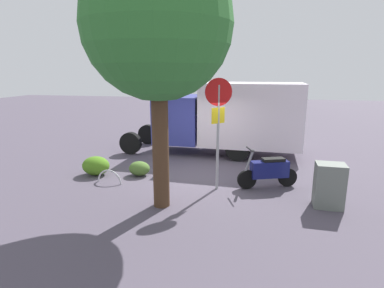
% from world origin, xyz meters
% --- Properties ---
extents(ground_plane, '(60.00, 60.00, 0.00)m').
position_xyz_m(ground_plane, '(0.00, 0.00, 0.00)').
color(ground_plane, '#4E4654').
extents(box_truck_near, '(7.26, 2.47, 2.90)m').
position_xyz_m(box_truck_near, '(-0.67, -3.07, 1.60)').
color(box_truck_near, black).
rests_on(box_truck_near, ground).
extents(motorcycle, '(1.74, 0.82, 1.20)m').
position_xyz_m(motorcycle, '(-2.24, 0.53, 0.52)').
color(motorcycle, black).
rests_on(motorcycle, ground).
extents(stop_sign, '(0.71, 0.33, 3.17)m').
position_xyz_m(stop_sign, '(-0.77, 0.93, 2.12)').
color(stop_sign, '#9E9EA3').
rests_on(stop_sign, ground).
extents(street_tree, '(3.42, 3.42, 6.06)m').
position_xyz_m(street_tree, '(0.47, 2.36, 4.32)').
color(street_tree, '#47301E').
rests_on(street_tree, ground).
extents(utility_cabinet, '(0.72, 0.56, 1.13)m').
position_xyz_m(utility_cabinet, '(-3.66, 1.61, 0.56)').
color(utility_cabinet, slate).
rests_on(utility_cabinet, ground).
extents(bike_rack_hoop, '(0.85, 0.17, 0.85)m').
position_xyz_m(bike_rack_hoop, '(2.51, 1.11, 0.00)').
color(bike_rack_hoop, '#B7B7BC').
rests_on(bike_rack_hoop, ground).
extents(shrub_near_sign, '(0.90, 0.74, 0.62)m').
position_xyz_m(shrub_near_sign, '(3.29, 0.47, 0.31)').
color(shrub_near_sign, '#4C7F1D').
rests_on(shrub_near_sign, ground).
extents(shrub_mid_verge, '(0.69, 0.56, 0.47)m').
position_xyz_m(shrub_mid_verge, '(1.86, 0.25, 0.24)').
color(shrub_mid_verge, '#4A6C2C').
rests_on(shrub_mid_verge, ground).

